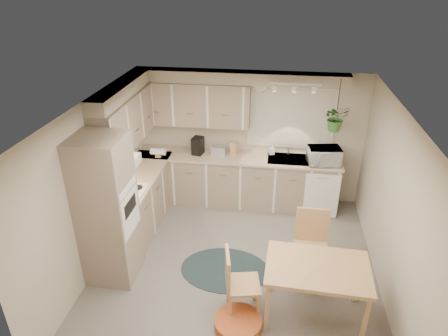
{
  "coord_description": "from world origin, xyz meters",
  "views": [
    {
      "loc": [
        0.48,
        -4.56,
        3.92
      ],
      "look_at": [
        -0.25,
        0.55,
        1.32
      ],
      "focal_mm": 32.0,
      "sensor_mm": 36.0,
      "label": 1
    }
  ],
  "objects": [
    {
      "name": "soffit_left",
      "position": [
        -1.85,
        1.0,
        2.3
      ],
      "size": [
        0.3,
        2.0,
        0.2
      ],
      "primitive_type": "cube",
      "color": "#B2A893",
      "rests_on": "wall_left"
    },
    {
      "name": "cooktop",
      "position": [
        -1.68,
        0.3,
        0.94
      ],
      "size": [
        0.52,
        0.58,
        0.02
      ],
      "primitive_type": "cube",
      "color": "silver",
      "rests_on": "counter_left"
    },
    {
      "name": "wall_oven_face",
      "position": [
        -1.35,
        -0.38,
        1.05
      ],
      "size": [
        0.02,
        0.56,
        0.58
      ],
      "primitive_type": "cube",
      "color": "silver",
      "rests_on": "oven_stack"
    },
    {
      "name": "track_light_bar",
      "position": [
        0.7,
        1.55,
        2.33
      ],
      "size": [
        0.8,
        0.04,
        0.04
      ],
      "primitive_type": "cube",
      "color": "silver",
      "rests_on": "ceiling"
    },
    {
      "name": "oven_stack",
      "position": [
        -1.68,
        -0.38,
        1.05
      ],
      "size": [
        0.65,
        0.65,
        2.1
      ],
      "primitive_type": "cube",
      "color": "gray",
      "rests_on": "floor"
    },
    {
      "name": "pet_bed",
      "position": [
        0.16,
        -1.11,
        0.07
      ],
      "size": [
        0.6,
        0.6,
        0.13
      ],
      "primitive_type": "cylinder",
      "rotation": [
        0.0,
        0.0,
        -0.04
      ],
      "color": "#BB6225",
      "rests_on": "floor"
    },
    {
      "name": "base_cab_back",
      "position": [
        -0.2,
        1.8,
        0.45
      ],
      "size": [
        3.6,
        0.6,
        0.9
      ],
      "primitive_type": "cube",
      "color": "gray",
      "rests_on": "floor"
    },
    {
      "name": "soffit_back",
      "position": [
        -0.2,
        1.95,
        2.3
      ],
      "size": [
        3.6,
        0.3,
        0.2
      ],
      "primitive_type": "cube",
      "color": "#B2A893",
      "rests_on": "wall_back"
    },
    {
      "name": "counter_back",
      "position": [
        -0.2,
        1.79,
        0.92
      ],
      "size": [
        3.64,
        0.64,
        0.04
      ],
      "primitive_type": "cube",
      "color": "tan",
      "rests_on": "base_cab_back"
    },
    {
      "name": "upper_cab_left",
      "position": [
        -1.82,
        1.0,
        1.83
      ],
      "size": [
        0.35,
        2.0,
        0.75
      ],
      "primitive_type": "cube",
      "color": "gray",
      "rests_on": "wall_left"
    },
    {
      "name": "toaster",
      "position": [
        -0.52,
        1.82,
        1.02
      ],
      "size": [
        0.27,
        0.17,
        0.16
      ],
      "primitive_type": "cube",
      "rotation": [
        0.0,
        0.0,
        -0.11
      ],
      "color": "#ADB0B5",
      "rests_on": "counter_back"
    },
    {
      "name": "window_blinds",
      "position": [
        0.7,
        2.07,
        1.6
      ],
      "size": [
        1.4,
        0.02,
        1.0
      ],
      "primitive_type": "cube",
      "color": "beige",
      "rests_on": "wall_back"
    },
    {
      "name": "wall_right",
      "position": [
        2.0,
        0.0,
        1.2
      ],
      "size": [
        0.04,
        4.2,
        2.4
      ],
      "primitive_type": "cube",
      "color": "#B2A893",
      "rests_on": "floor"
    },
    {
      "name": "wall_front",
      "position": [
        0.0,
        -2.1,
        1.2
      ],
      "size": [
        4.0,
        0.04,
        2.4
      ],
      "primitive_type": "cube",
      "color": "#B2A893",
      "rests_on": "floor"
    },
    {
      "name": "chair_back",
      "position": [
        1.04,
        -0.1,
        0.51
      ],
      "size": [
        0.48,
        0.48,
        1.02
      ],
      "primitive_type": "cube",
      "rotation": [
        0.0,
        0.0,
        3.15
      ],
      "color": "tan",
      "rests_on": "floor"
    },
    {
      "name": "window_frame",
      "position": [
        0.7,
        2.08,
        1.6
      ],
      "size": [
        1.5,
        0.02,
        1.1
      ],
      "primitive_type": "cube",
      "color": "beige",
      "rests_on": "wall_back"
    },
    {
      "name": "floor",
      "position": [
        0.0,
        0.0,
        0.0
      ],
      "size": [
        4.2,
        4.2,
        0.0
      ],
      "primitive_type": "plane",
      "color": "slate",
      "rests_on": "ground"
    },
    {
      "name": "wall_clock",
      "position": [
        0.15,
        2.07,
        2.18
      ],
      "size": [
        0.3,
        0.03,
        0.3
      ],
      "primitive_type": "cylinder",
      "rotation": [
        1.57,
        0.0,
        0.0
      ],
      "color": "gold",
      "rests_on": "wall_back"
    },
    {
      "name": "chair_left",
      "position": [
        0.19,
        -0.82,
        0.46
      ],
      "size": [
        0.5,
        0.5,
        0.91
      ],
      "primitive_type": "cube",
      "rotation": [
        0.0,
        0.0,
        -1.37
      ],
      "color": "tan",
      "rests_on": "floor"
    },
    {
      "name": "base_cab_left",
      "position": [
        -1.7,
        0.88,
        0.45
      ],
      "size": [
        0.6,
        1.85,
        0.9
      ],
      "primitive_type": "cube",
      "color": "gray",
      "rests_on": "floor"
    },
    {
      "name": "microwave",
      "position": [
        1.29,
        1.7,
        1.12
      ],
      "size": [
        0.57,
        0.38,
        0.36
      ],
      "primitive_type": "imported",
      "rotation": [
        0.0,
        0.0,
        0.17
      ],
      "color": "silver",
      "rests_on": "counter_back"
    },
    {
      "name": "dining_table",
      "position": [
        1.06,
        -0.77,
        0.38
      ],
      "size": [
        1.25,
        0.86,
        0.77
      ],
      "primitive_type": "cube",
      "rotation": [
        0.0,
        0.0,
        -0.04
      ],
      "color": "tan",
      "rests_on": "floor"
    },
    {
      "name": "wall_back",
      "position": [
        0.0,
        2.1,
        1.2
      ],
      "size": [
        4.0,
        0.04,
        2.4
      ],
      "primitive_type": "cube",
      "color": "#B2A893",
      "rests_on": "floor"
    },
    {
      "name": "wall_left",
      "position": [
        -2.0,
        0.0,
        1.2
      ],
      "size": [
        0.04,
        4.2,
        2.4
      ],
      "primitive_type": "cube",
      "color": "#B2A893",
      "rests_on": "floor"
    },
    {
      "name": "range_hood",
      "position": [
        -1.7,
        0.3,
        1.4
      ],
      "size": [
        0.4,
        0.6,
        0.14
      ],
      "primitive_type": "cube",
      "color": "silver",
      "rests_on": "upper_cab_left"
    },
    {
      "name": "dishwasher_front",
      "position": [
        1.3,
        1.49,
        0.42
      ],
      "size": [
        0.58,
        0.02,
        0.83
      ],
      "primitive_type": "cube",
      "color": "silver",
      "rests_on": "base_cab_back"
    },
    {
      "name": "upper_cab_back",
      "position": [
        -1.0,
        1.93,
        1.83
      ],
      "size": [
        2.0,
        0.35,
        0.75
      ],
      "primitive_type": "cube",
      "color": "gray",
      "rests_on": "wall_back"
    },
    {
      "name": "braided_rug",
      "position": [
        -0.14,
        -0.1,
        0.01
      ],
      "size": [
        1.3,
        0.98,
        0.01
      ],
      "primitive_type": "ellipsoid",
      "rotation": [
        0.0,
        0.0,
        -0.01
      ],
      "color": "black",
      "rests_on": "floor"
    },
    {
      "name": "sink",
      "position": [
        0.7,
        1.8,
        0.9
      ],
      "size": [
        0.7,
        0.48,
        0.1
      ],
      "primitive_type": "cube",
      "color": "#ADB0B5",
      "rests_on": "counter_back"
    },
    {
      "name": "coffee_maker",
      "position": [
        -0.9,
        1.8,
        1.1
      ],
      "size": [
        0.21,
        0.24,
        0.31
      ],
      "primitive_type": "cube",
      "rotation": [
        0.0,
        0.0,
        -0.19
      ],
      "color": "black",
      "rests_on": "counter_back"
    },
    {
      "name": "counter_left",
      "position": [
        -1.69,
        0.88,
        0.92
      ],
      "size": [
        0.64,
        1.89,
        0.04
      ],
      "primitive_type": "cube",
      "color": "tan",
      "rests_on": "base_cab_left"
    },
    {
      "name": "ceiling",
      "position": [
        0.0,
        0.0,
        2.4
      ],
      "size": [
        4.2,
        4.2,
        0.0
      ],
      "primitive_type": "plane",
      "color": "white",
      "rests_on": "wall_back"
    },
    {
      "name": "soap_bottle",
      "position": [
        0.41,
        1.95,
        0.98
      ],
      "size": [
        0.13,
        0.21,
        0.09
      ],
      "primitive_type": "imported",
      "rotation": [
        0.0,
        0.0,
        0.25
      ],
      "color": "silver",
      "rests_on": "counter_back"
    },
    {
      "name": "hanging_plant",
      "position": [
        1.4,
        1.7,
        1.72
      ],
      "size": [
        0.49,
        0.52,
        0.33
      ],
      "primitive_type": "imported",
      "rotation": [
        0.0,
        0.0,
        0.27
      ],
      "color": "#336729",
      "rests_on": "ceiling"
    },
    {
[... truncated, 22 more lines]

